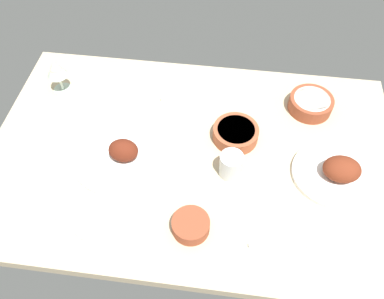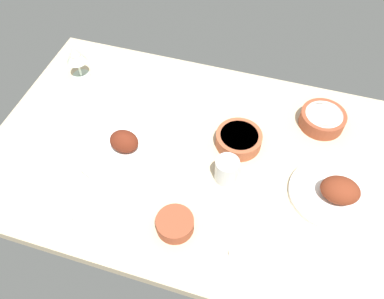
{
  "view_description": "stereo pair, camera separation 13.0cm",
  "coord_description": "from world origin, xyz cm",
  "views": [
    {
      "loc": [
        10.11,
        -77.5,
        110.04
      ],
      "look_at": [
        0.0,
        0.0,
        6.0
      ],
      "focal_mm": 35.99,
      "sensor_mm": 36.0,
      "label": 1
    },
    {
      "loc": [
        22.81,
        -74.75,
        110.04
      ],
      "look_at": [
        0.0,
        0.0,
        6.0
      ],
      "focal_mm": 35.99,
      "sensor_mm": 36.0,
      "label": 2
    }
  ],
  "objects": [
    {
      "name": "dining_table",
      "position": [
        0.0,
        0.0,
        2.0
      ],
      "size": [
        140.0,
        90.0,
        4.0
      ],
      "primitive_type": "cube",
      "color": "#C6B28E",
      "rests_on": "ground"
    },
    {
      "name": "plate_center_main",
      "position": [
        -24.09,
        -5.86,
        6.16
      ],
      "size": [
        28.84,
        28.84,
        9.17
      ],
      "color": "white",
      "rests_on": "dining_table"
    },
    {
      "name": "plate_far_side",
      "position": [
        47.16,
        -3.49,
        6.74
      ],
      "size": [
        25.23,
        25.23,
        8.79
      ],
      "color": "white",
      "rests_on": "dining_table"
    },
    {
      "name": "bowl_cream",
      "position": [
        40.8,
        26.07,
        6.96
      ],
      "size": [
        15.95,
        15.95,
        5.43
      ],
      "color": "brown",
      "rests_on": "dining_table"
    },
    {
      "name": "bowl_soup",
      "position": [
        3.27,
        -27.96,
        6.48
      ],
      "size": [
        11.31,
        11.31,
        4.51
      ],
      "color": "brown",
      "rests_on": "dining_table"
    },
    {
      "name": "bowl_onions",
      "position": [
        14.2,
        8.52,
        6.7
      ],
      "size": [
        15.85,
        15.85,
        4.92
      ],
      "color": "#A35133",
      "rests_on": "dining_table"
    },
    {
      "name": "wine_glass",
      "position": [
        -53.91,
        23.97,
        13.93
      ],
      "size": [
        7.6,
        7.6,
        14.0
      ],
      "color": "silver",
      "rests_on": "dining_table"
    },
    {
      "name": "water_tumbler",
      "position": [
        13.47,
        -6.27,
        8.4
      ],
      "size": [
        7.62,
        7.62,
        8.8
      ],
      "primitive_type": "cylinder",
      "color": "silver",
      "rests_on": "dining_table"
    },
    {
      "name": "folded_napkin",
      "position": [
        -7.81,
        30.28,
        4.6
      ],
      "size": [
        16.94,
        14.82,
        1.2
      ],
      "primitive_type": "cube",
      "rotation": [
        0.0,
        0.0,
        0.1
      ],
      "color": "white",
      "rests_on": "dining_table"
    },
    {
      "name": "fork_loose",
      "position": [
        28.98,
        -30.18,
        4.4
      ],
      "size": [
        16.94,
        3.06,
        0.8
      ],
      "primitive_type": "cube",
      "rotation": [
        0.0,
        0.0,
        3.27
      ],
      "color": "silver",
      "rests_on": "dining_table"
    },
    {
      "name": "spoon_loose",
      "position": [
        -34.93,
        -31.25,
        4.4
      ],
      "size": [
        15.38,
        8.84,
        0.8
      ],
      "primitive_type": "cube",
      "rotation": [
        0.0,
        0.0,
        2.65
      ],
      "color": "silver",
      "rests_on": "dining_table"
    }
  ]
}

